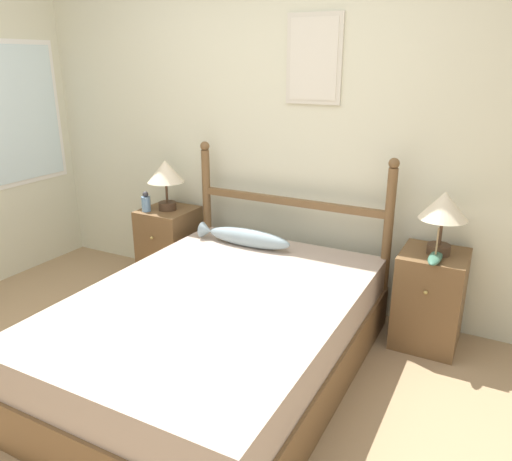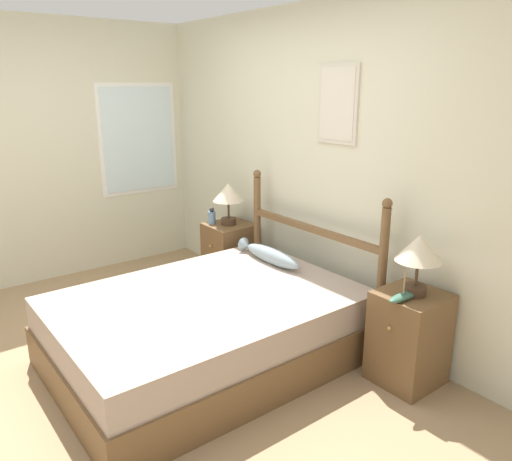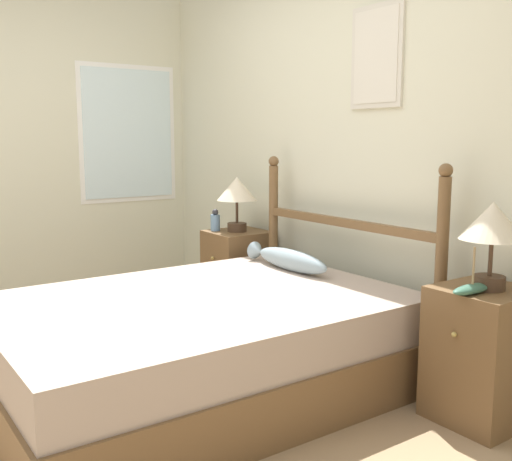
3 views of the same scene
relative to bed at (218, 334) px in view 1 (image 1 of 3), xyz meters
name	(u,v)px [view 1 (image 1 of 3)]	position (x,y,z in m)	size (l,w,h in m)	color
ground_plane	(129,412)	(-0.23, -0.54, -0.25)	(16.00, 16.00, 0.00)	#9E7F5B
wall_back	(273,132)	(-0.23, 1.19, 1.03)	(6.40, 0.08, 2.55)	beige
bed	(218,334)	(0.00, 0.00, 0.00)	(1.50, 2.09, 0.51)	brown
headboard	(289,222)	(0.00, 1.01, 0.41)	(1.51, 0.07, 1.19)	brown
nightstand_left	(170,246)	(-1.04, 0.92, 0.07)	(0.40, 0.44, 0.64)	brown
nightstand_right	(429,299)	(1.04, 0.92, 0.07)	(0.40, 0.44, 0.64)	brown
table_lamp_left	(166,174)	(-1.03, 0.91, 0.68)	(0.29, 0.29, 0.40)	#422D1E
table_lamp_right	(444,209)	(1.06, 0.91, 0.68)	(0.29, 0.29, 0.40)	#422D1E
bottle	(146,203)	(-1.15, 0.80, 0.46)	(0.07, 0.07, 0.16)	#668CB2
model_boat	(435,257)	(1.06, 0.79, 0.41)	(0.08, 0.26, 0.21)	#386651
fish_pillow	(244,237)	(-0.25, 0.77, 0.32)	(0.72, 0.12, 0.13)	#8499A3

